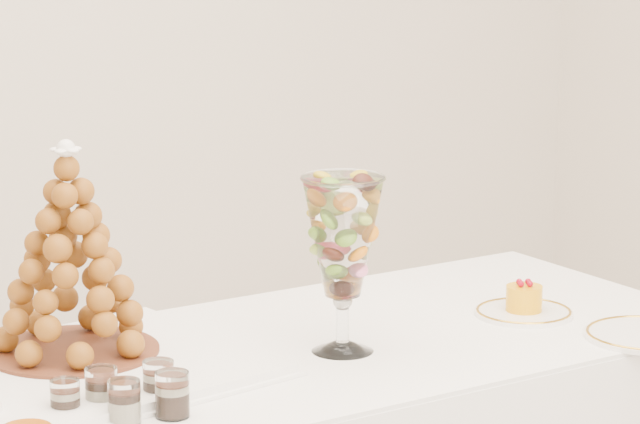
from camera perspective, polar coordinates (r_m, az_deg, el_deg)
lace_tray at (r=2.75m, az=-9.40°, el=-6.04°), size 0.72×0.58×0.02m
macaron_vase at (r=2.82m, az=0.87°, el=-1.04°), size 0.15×0.15×0.33m
cake_plate at (r=3.14m, az=7.67°, el=-3.78°), size 0.20×0.20×0.01m
verrine_a at (r=2.55m, az=-9.57°, el=-6.97°), size 0.05×0.05×0.07m
verrine_b at (r=2.58m, az=-8.23°, el=-6.62°), size 0.06×0.06×0.07m
verrine_c at (r=2.61m, az=-6.10°, el=-6.36°), size 0.06×0.06×0.07m
verrine_d at (r=2.51m, az=-7.38°, el=-7.10°), size 0.07×0.07×0.07m
verrine_e at (r=2.53m, az=-5.58°, el=-6.85°), size 0.07×0.07×0.08m
croquembouche at (r=2.78m, az=-9.41°, el=-1.45°), size 0.32×0.32×0.40m
mousse_cake at (r=3.13m, az=7.69°, el=-3.22°), size 0.07×0.07×0.07m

